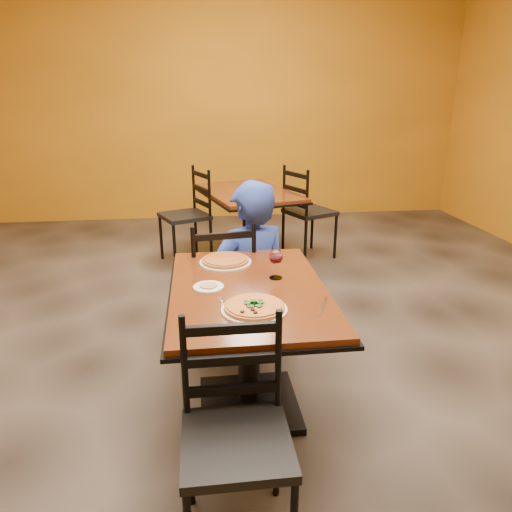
{
  "coord_description": "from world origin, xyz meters",
  "views": [
    {
      "loc": [
        -0.24,
        -2.73,
        1.7
      ],
      "look_at": [
        0.06,
        -0.3,
        0.85
      ],
      "focal_mm": 32.64,
      "sensor_mm": 36.0,
      "label": 1
    }
  ],
  "objects": [
    {
      "name": "floor",
      "position": [
        0.0,
        0.0,
        0.0
      ],
      "size": [
        7.0,
        8.0,
        0.01
      ],
      "primitive_type": "cube",
      "color": "black",
      "rests_on": "ground"
    },
    {
      "name": "wall_back",
      "position": [
        0.0,
        4.0,
        1.5
      ],
      "size": [
        7.0,
        0.01,
        3.0
      ],
      "primitive_type": "cube",
      "color": "#C57B15",
      "rests_on": "ground"
    },
    {
      "name": "table_main",
      "position": [
        0.0,
        -0.5,
        0.56
      ],
      "size": [
        0.83,
        1.23,
        0.75
      ],
      "color": "#64270F",
      "rests_on": "floor"
    },
    {
      "name": "table_second",
      "position": [
        0.27,
        2.07,
        0.56
      ],
      "size": [
        1.16,
        1.45,
        0.75
      ],
      "rotation": [
        0.0,
        0.0,
        0.27
      ],
      "color": "#64270F",
      "rests_on": "floor"
    },
    {
      "name": "chair_main_near",
      "position": [
        -0.13,
        -1.31,
        0.46
      ],
      "size": [
        0.41,
        0.41,
        0.91
      ],
      "primitive_type": null,
      "rotation": [
        0.0,
        0.0,
        0.0
      ],
      "color": "black",
      "rests_on": "floor"
    },
    {
      "name": "chair_main_far",
      "position": [
        -0.12,
        0.23,
        0.47
      ],
      "size": [
        0.48,
        0.48,
        0.94
      ],
      "primitive_type": null,
      "rotation": [
        0.0,
        0.0,
        3.27
      ],
      "color": "black",
      "rests_on": "floor"
    },
    {
      "name": "chair_second_left",
      "position": [
        -0.4,
        2.07,
        0.5
      ],
      "size": [
        0.59,
        0.59,
        0.99
      ],
      "primitive_type": null,
      "rotation": [
        0.0,
        0.0,
        -1.17
      ],
      "color": "black",
      "rests_on": "floor"
    },
    {
      "name": "chair_second_right",
      "position": [
        0.94,
        2.07,
        0.5
      ],
      "size": [
        0.6,
        0.6,
        1.0
      ],
      "primitive_type": null,
      "rotation": [
        0.0,
        0.0,
        2.0
      ],
      "color": "black",
      "rests_on": "floor"
    },
    {
      "name": "diner",
      "position": [
        0.1,
        0.31,
        0.59
      ],
      "size": [
        0.68,
        0.55,
        1.17
      ],
      "primitive_type": "imported",
      "rotation": [
        0.0,
        0.0,
        3.46
      ],
      "color": "navy",
      "rests_on": "floor"
    },
    {
      "name": "plate_main",
      "position": [
        -0.0,
        -0.78,
        0.76
      ],
      "size": [
        0.31,
        0.31,
        0.01
      ],
      "primitive_type": "cylinder",
      "color": "white",
      "rests_on": "table_main"
    },
    {
      "name": "pizza_main",
      "position": [
        -0.0,
        -0.78,
        0.77
      ],
      "size": [
        0.28,
        0.28,
        0.02
      ],
      "primitive_type": "cylinder",
      "color": "maroon",
      "rests_on": "plate_main"
    },
    {
      "name": "plate_far",
      "position": [
        -0.1,
        -0.12,
        0.76
      ],
      "size": [
        0.31,
        0.31,
        0.01
      ],
      "primitive_type": "cylinder",
      "color": "white",
      "rests_on": "table_main"
    },
    {
      "name": "pizza_far",
      "position": [
        -0.1,
        -0.12,
        0.77
      ],
      "size": [
        0.28,
        0.28,
        0.02
      ],
      "primitive_type": "cylinder",
      "color": "#B86F23",
      "rests_on": "plate_far"
    },
    {
      "name": "side_plate",
      "position": [
        -0.21,
        -0.49,
        0.76
      ],
      "size": [
        0.16,
        0.16,
        0.01
      ],
      "primitive_type": "cylinder",
      "color": "white",
      "rests_on": "table_main"
    },
    {
      "name": "dip",
      "position": [
        -0.21,
        -0.49,
        0.76
      ],
      "size": [
        0.09,
        0.09,
        0.01
      ],
      "primitive_type": "cylinder",
      "color": "tan",
      "rests_on": "side_plate"
    },
    {
      "name": "wine_glass",
      "position": [
        0.16,
        -0.39,
        0.84
      ],
      "size": [
        0.08,
        0.08,
        0.18
      ],
      "primitive_type": null,
      "color": "white",
      "rests_on": "table_main"
    },
    {
      "name": "fork",
      "position": [
        -0.15,
        -0.7,
        0.75
      ],
      "size": [
        0.05,
        0.19,
        0.0
      ],
      "primitive_type": "cube",
      "rotation": [
        0.0,
        0.0,
        0.19
      ],
      "color": "silver",
      "rests_on": "table_main"
    },
    {
      "name": "knife",
      "position": [
        0.33,
        -0.77,
        0.75
      ],
      "size": [
        0.1,
        0.2,
        0.0
      ],
      "primitive_type": "cube",
      "rotation": [
        0.0,
        0.0,
        -0.41
      ],
      "color": "silver",
      "rests_on": "table_main"
    }
  ]
}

